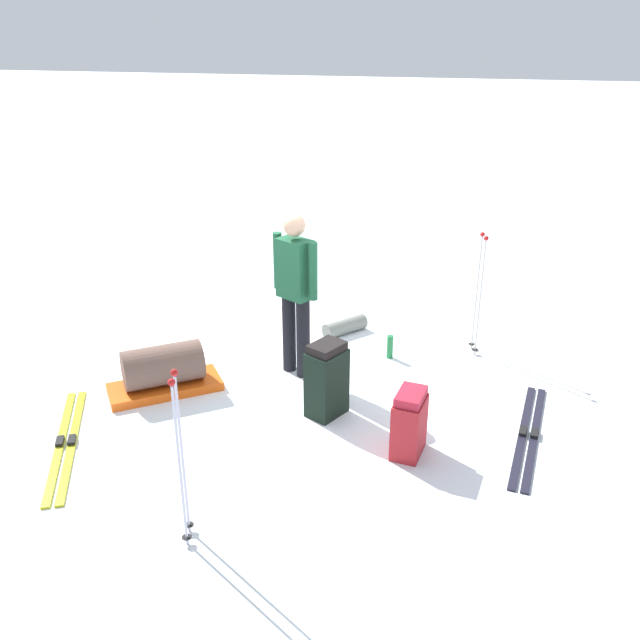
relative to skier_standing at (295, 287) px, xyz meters
name	(u,v)px	position (x,y,z in m)	size (l,w,h in m)	color
ground_plane	(320,383)	(0.17, 0.29, -0.95)	(80.00, 80.00, 0.00)	white
skier_standing	(295,287)	(0.00, 0.00, 0.00)	(0.36, 0.51, 1.70)	black
ski_pair_near	(528,434)	(0.67, 2.33, -0.94)	(1.75, 0.39, 0.05)	black
ski_pair_far	(66,443)	(1.75, -1.61, -0.94)	(1.67, 0.92, 0.05)	#AFAE17
backpack_large_dark	(409,424)	(1.19, 1.31, -0.67)	(0.40, 0.28, 0.59)	maroon
backpack_bright	(327,380)	(0.73, 0.49, -0.60)	(0.44, 0.39, 0.73)	black
ski_poles_planted_near	(479,289)	(-0.92, 1.79, -0.20)	(0.20, 0.11, 1.36)	#B5B6B6
ski_poles_planted_far	(180,451)	(2.61, -0.09, -0.22)	(0.19, 0.11, 1.33)	#B1B1C8
gear_sled	(163,371)	(0.69, -1.17, -0.73)	(1.01, 1.15, 0.49)	#E55513
sleeping_mat_rolled	(345,326)	(-1.07, 0.30, -0.86)	(0.18, 0.18, 0.55)	slate
thermos_bottle	(390,347)	(-0.56, 0.90, -0.82)	(0.07, 0.07, 0.26)	#1E7239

